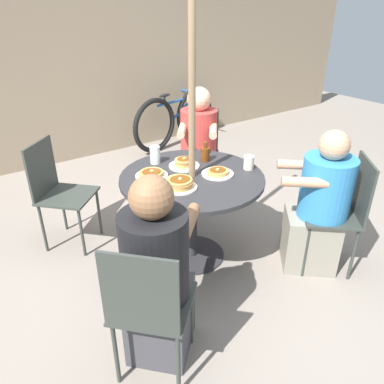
% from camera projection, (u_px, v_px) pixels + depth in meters
% --- Properties ---
extents(ground_plane, '(12.00, 12.00, 0.00)m').
position_uv_depth(ground_plane, '(192.00, 255.00, 3.11)').
color(ground_plane, gray).
extents(back_fence, '(10.00, 0.06, 1.88)m').
position_uv_depth(back_fence, '(69.00, 86.00, 4.58)').
color(back_fence, gray).
rests_on(back_fence, ground).
extents(patio_table, '(1.08, 1.08, 0.73)m').
position_uv_depth(patio_table, '(192.00, 190.00, 2.83)').
color(patio_table, '#28282B').
rests_on(patio_table, ground).
extents(umbrella_pole, '(0.05, 0.05, 2.39)m').
position_uv_depth(umbrella_pole, '(192.00, 114.00, 2.56)').
color(umbrella_pole, '#846B4C').
rests_on(umbrella_pole, ground).
extents(patio_chair_north, '(0.57, 0.57, 0.91)m').
position_uv_depth(patio_chair_north, '(343.00, 208.00, 2.77)').
color(patio_chair_north, '#333833').
rests_on(patio_chair_north, ground).
extents(diner_north, '(0.61, 0.59, 1.11)m').
position_uv_depth(diner_north, '(318.00, 209.00, 2.79)').
color(diner_north, gray).
rests_on(diner_north, ground).
extents(patio_chair_east, '(0.56, 0.56, 0.91)m').
position_uv_depth(patio_chair_east, '(199.00, 148.00, 3.87)').
color(patio_chair_east, '#333833').
rests_on(patio_chair_east, ground).
extents(diner_east, '(0.58, 0.60, 1.17)m').
position_uv_depth(diner_east, '(198.00, 152.00, 3.71)').
color(diner_east, slate).
rests_on(diner_east, ground).
extents(patio_chair_south, '(0.57, 0.57, 0.91)m').
position_uv_depth(patio_chair_south, '(57.00, 188.00, 3.06)').
color(patio_chair_south, '#333833').
rests_on(patio_chair_south, ground).
extents(patio_chair_west, '(0.57, 0.57, 0.91)m').
position_uv_depth(patio_chair_west, '(148.00, 305.00, 1.90)').
color(patio_chair_west, '#333833').
rests_on(patio_chair_west, ground).
extents(diner_west, '(0.58, 0.58, 1.17)m').
position_uv_depth(diner_west, '(158.00, 280.00, 2.04)').
color(diner_west, '#3D3D42').
rests_on(diner_west, ground).
extents(pancake_plate_a, '(0.24, 0.24, 0.08)m').
position_uv_depth(pancake_plate_a, '(180.00, 184.00, 2.59)').
color(pancake_plate_a, silver).
rests_on(pancake_plate_a, patio_table).
extents(pancake_plate_b, '(0.24, 0.24, 0.08)m').
position_uv_depth(pancake_plate_b, '(184.00, 163.00, 2.92)').
color(pancake_plate_b, silver).
rests_on(pancake_plate_b, patio_table).
extents(pancake_plate_c, '(0.24, 0.24, 0.05)m').
position_uv_depth(pancake_plate_c, '(151.00, 174.00, 2.76)').
color(pancake_plate_c, silver).
rests_on(pancake_plate_c, patio_table).
extents(pancake_plate_d, '(0.24, 0.24, 0.05)m').
position_uv_depth(pancake_plate_d, '(218.00, 173.00, 2.79)').
color(pancake_plate_d, silver).
rests_on(pancake_plate_d, patio_table).
extents(syrup_bottle, '(0.09, 0.07, 0.16)m').
position_uv_depth(syrup_bottle, '(205.00, 154.00, 3.00)').
color(syrup_bottle, '#602D0F').
rests_on(syrup_bottle, patio_table).
extents(coffee_cup, '(0.08, 0.08, 0.11)m').
position_uv_depth(coffee_cup, '(249.00, 162.00, 2.87)').
color(coffee_cup, beige).
rests_on(coffee_cup, patio_table).
extents(drinking_glass_a, '(0.08, 0.08, 0.14)m').
position_uv_depth(drinking_glass_a, '(155.00, 155.00, 2.96)').
color(drinking_glass_a, silver).
rests_on(drinking_glass_a, patio_table).
extents(bicycle, '(1.53, 0.51, 0.76)m').
position_uv_depth(bicycle, '(176.00, 119.00, 5.29)').
color(bicycle, black).
rests_on(bicycle, ground).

